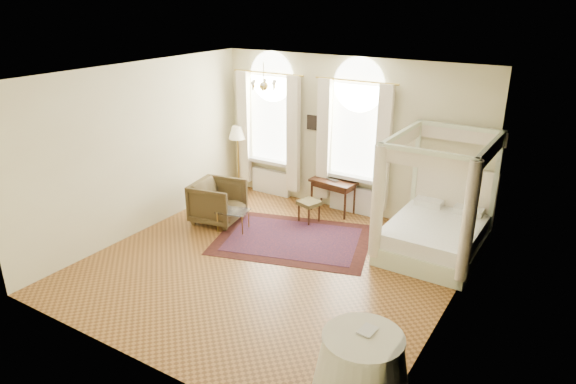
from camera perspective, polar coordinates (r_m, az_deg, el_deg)
name	(u,v)px	position (r m, az deg, el deg)	size (l,w,h in m)	color
ground	(270,265)	(9.11, -1.96, -8.12)	(6.00, 6.00, 0.00)	#915E2A
room_walls	(269,157)	(8.33, -2.13, 3.86)	(6.00, 6.00, 6.00)	beige
window_left	(270,133)	(11.78, -2.03, 6.54)	(1.62, 0.27, 3.29)	white
window_right	(354,147)	(10.79, 7.33, 5.02)	(1.62, 0.27, 3.29)	white
chandelier	(264,85)	(9.58, -2.71, 11.83)	(0.51, 0.45, 0.50)	gold
wall_pictures	(352,126)	(10.82, 7.10, 7.28)	(2.54, 0.03, 0.39)	black
canopy_bed	(435,229)	(9.60, 15.97, -4.00)	(1.71, 2.09, 2.22)	beige
nightstand	(464,235)	(10.11, 18.94, -4.56)	(0.37, 0.34, 0.53)	#361A0E
nightstand_lamp	(471,208)	(9.95, 19.68, -1.64)	(0.29, 0.29, 0.42)	gold
writing_desk	(333,185)	(11.06, 5.05, 0.79)	(1.02, 0.60, 0.73)	#361A0E
laptop	(334,179)	(11.05, 5.16, 1.41)	(0.30, 0.19, 0.02)	black
stool	(309,205)	(10.63, 2.37, -1.40)	(0.50, 0.50, 0.46)	#483E1E
armchair	(218,202)	(10.71, -7.80, -1.08)	(0.93, 0.96, 0.87)	#41341C
coffee_table	(233,213)	(10.31, -6.15, -2.28)	(0.70, 0.57, 0.42)	silver
floor_lamp	(237,136)	(12.12, -5.65, 6.24)	(0.41, 0.41, 1.59)	gold
oriental_rug	(293,239)	(9.99, 0.56, -5.27)	(3.39, 2.84, 0.01)	#42170F
side_table	(362,365)	(6.39, 8.19, -18.50)	(1.17, 1.17, 0.80)	silver
book	(361,328)	(6.25, 8.09, -14.70)	(0.18, 0.24, 0.02)	black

